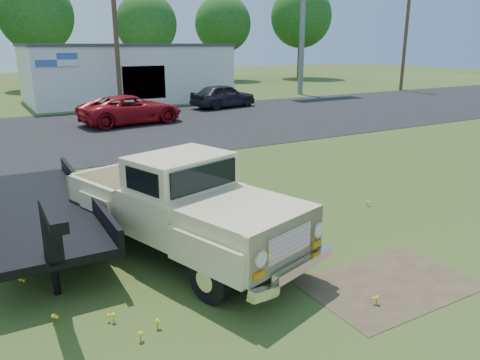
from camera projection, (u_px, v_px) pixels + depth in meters
name	position (u px, v px, depth m)	size (l,w,h in m)	color
ground	(234.00, 242.00, 10.18)	(140.00, 140.00, 0.00)	#384F19
asphalt_lot	(82.00, 133.00, 22.62)	(90.00, 14.00, 0.02)	black
dirt_patch_a	(389.00, 284.00, 8.41)	(3.00, 2.00, 0.01)	#493927
dirt_patch_b	(101.00, 210.00, 12.12)	(2.20, 1.60, 0.01)	#493927
commercial_building	(126.00, 72.00, 34.88)	(14.20, 8.20, 4.15)	silver
utility_pole_mid	(116.00, 36.00, 29.07)	(1.60, 0.30, 9.00)	#4A3222
utility_pole_east	(405.00, 38.00, 41.61)	(1.60, 0.30, 9.00)	#4A3222
treeline_d	(36.00, 15.00, 42.88)	(6.72, 6.72, 10.00)	#382319
treeline_e	(146.00, 24.00, 46.64)	(6.08, 6.08, 9.04)	#382319
treeline_f	(223.00, 24.00, 53.45)	(6.40, 6.40, 9.52)	#382319
treeline_g	(301.00, 17.00, 56.76)	(7.36, 7.36, 10.95)	#382319
vintage_pickup_truck	(181.00, 205.00, 9.34)	(2.25, 5.78, 2.10)	#CAB587
flatbed_trailer	(35.00, 203.00, 9.92)	(2.20, 6.59, 1.80)	black
red_pickup	(131.00, 110.00, 24.91)	(2.51, 5.45, 1.52)	maroon
dark_sedan	(223.00, 96.00, 31.24)	(1.85, 4.59, 1.57)	black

